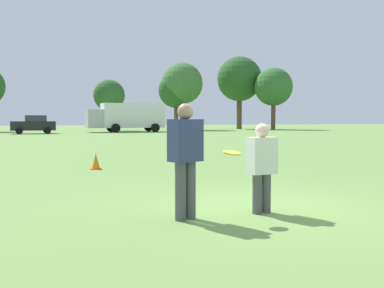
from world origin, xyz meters
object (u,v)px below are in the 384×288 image
Objects in this scene: frisbee at (232,153)px; box_truck at (127,116)px; player_defender at (262,164)px; parked_car_near_right at (34,124)px; player_thrower at (185,154)px; traffic_cone at (96,162)px.

box_truck reaches higher than frisbee.
parked_car_near_right is (-3.80, 40.86, 0.14)m from player_defender.
player_thrower is 44.16m from box_truck.
frisbee is 44.27m from box_truck.
traffic_cone is 0.11× the size of parked_car_near_right.
parked_car_near_right is at bearing -165.02° from box_truck.
box_truck reaches higher than player_thrower.
frisbee is 0.03× the size of box_truck.
player_thrower is 3.58× the size of traffic_cone.
frisbee is 7.50m from traffic_cone.
player_defender reaches higher than frisbee.
parked_car_near_right reaches higher than traffic_cone.
parked_car_near_right is at bearing 93.51° from player_thrower.
player_thrower is 40.99m from parked_car_near_right.
parked_car_near_right is (-2.06, 33.75, 0.69)m from traffic_cone.
frisbee is (-0.63, -0.26, 0.20)m from player_defender.
player_thrower is 1.30m from player_defender.
player_defender reaches higher than traffic_cone.
player_thrower is 7.21m from traffic_cone.
parked_car_near_right is 10.21m from box_truck.
frisbee reaches higher than traffic_cone.
parked_car_near_right is at bearing 94.40° from frisbee.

